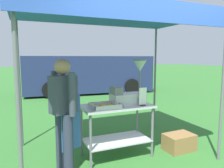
{
  "coord_description": "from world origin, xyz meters",
  "views": [
    {
      "loc": [
        -1.63,
        -1.84,
        1.62
      ],
      "look_at": [
        -0.24,
        1.46,
        1.18
      ],
      "focal_mm": 34.37,
      "sensor_mm": 36.0,
      "label": 1
    }
  ],
  "objects_px": {
    "donut_cart": "(117,119)",
    "donut_fryer": "(130,90)",
    "menu_sign": "(143,98)",
    "supply_crate": "(179,142)",
    "vendor": "(64,110)",
    "van_navy": "(88,74)",
    "stall_canopy": "(114,18)",
    "donut_tray": "(105,107)"
  },
  "relations": [
    {
      "from": "donut_cart",
      "to": "van_navy",
      "type": "height_order",
      "value": "van_navy"
    },
    {
      "from": "donut_fryer",
      "to": "vendor",
      "type": "height_order",
      "value": "vendor"
    },
    {
      "from": "donut_fryer",
      "to": "van_navy",
      "type": "bearing_deg",
      "value": 79.29
    },
    {
      "from": "donut_fryer",
      "to": "vendor",
      "type": "relative_size",
      "value": 0.46
    },
    {
      "from": "donut_tray",
      "to": "menu_sign",
      "type": "distance_m",
      "value": 0.62
    },
    {
      "from": "donut_cart",
      "to": "donut_fryer",
      "type": "bearing_deg",
      "value": 1.39
    },
    {
      "from": "donut_fryer",
      "to": "menu_sign",
      "type": "distance_m",
      "value": 0.26
    },
    {
      "from": "supply_crate",
      "to": "van_navy",
      "type": "xyz_separation_m",
      "value": [
        0.36,
        6.72,
        0.73
      ]
    },
    {
      "from": "stall_canopy",
      "to": "donut_cart",
      "type": "bearing_deg",
      "value": -90.0
    },
    {
      "from": "supply_crate",
      "to": "donut_tray",
      "type": "bearing_deg",
      "value": 174.98
    },
    {
      "from": "donut_fryer",
      "to": "supply_crate",
      "type": "xyz_separation_m",
      "value": [
        0.87,
        -0.23,
        -0.95
      ]
    },
    {
      "from": "donut_tray",
      "to": "van_navy",
      "type": "bearing_deg",
      "value": 75.54
    },
    {
      "from": "donut_cart",
      "to": "donut_tray",
      "type": "xyz_separation_m",
      "value": [
        -0.24,
        -0.11,
        0.25
      ]
    },
    {
      "from": "stall_canopy",
      "to": "menu_sign",
      "type": "distance_m",
      "value": 1.34
    },
    {
      "from": "stall_canopy",
      "to": "donut_tray",
      "type": "bearing_deg",
      "value": -139.41
    },
    {
      "from": "menu_sign",
      "to": "supply_crate",
      "type": "relative_size",
      "value": 0.55
    },
    {
      "from": "vendor",
      "to": "supply_crate",
      "type": "xyz_separation_m",
      "value": [
        1.98,
        -0.08,
        -0.76
      ]
    },
    {
      "from": "vendor",
      "to": "menu_sign",
      "type": "bearing_deg",
      "value": -1.85
    },
    {
      "from": "vendor",
      "to": "donut_cart",
      "type": "bearing_deg",
      "value": 9.49
    },
    {
      "from": "menu_sign",
      "to": "supply_crate",
      "type": "bearing_deg",
      "value": -2.91
    },
    {
      "from": "vendor",
      "to": "donut_tray",
      "type": "bearing_deg",
      "value": 3.64
    },
    {
      "from": "supply_crate",
      "to": "menu_sign",
      "type": "bearing_deg",
      "value": 177.09
    },
    {
      "from": "vendor",
      "to": "van_navy",
      "type": "distance_m",
      "value": 7.05
    },
    {
      "from": "donut_fryer",
      "to": "supply_crate",
      "type": "bearing_deg",
      "value": -14.79
    },
    {
      "from": "menu_sign",
      "to": "vendor",
      "type": "distance_m",
      "value": 1.25
    },
    {
      "from": "menu_sign",
      "to": "donut_cart",
      "type": "bearing_deg",
      "value": 153.31
    },
    {
      "from": "donut_tray",
      "to": "donut_cart",
      "type": "bearing_deg",
      "value": 23.89
    },
    {
      "from": "vendor",
      "to": "donut_fryer",
      "type": "bearing_deg",
      "value": 7.78
    },
    {
      "from": "donut_cart",
      "to": "vendor",
      "type": "xyz_separation_m",
      "value": [
        -0.87,
        -0.15,
        0.27
      ]
    },
    {
      "from": "supply_crate",
      "to": "van_navy",
      "type": "relative_size",
      "value": 0.09
    },
    {
      "from": "supply_crate",
      "to": "van_navy",
      "type": "bearing_deg",
      "value": 86.94
    },
    {
      "from": "stall_canopy",
      "to": "donut_tray",
      "type": "distance_m",
      "value": 1.39
    },
    {
      "from": "stall_canopy",
      "to": "donut_fryer",
      "type": "bearing_deg",
      "value": -21.49
    },
    {
      "from": "donut_fryer",
      "to": "van_navy",
      "type": "height_order",
      "value": "van_navy"
    },
    {
      "from": "donut_cart",
      "to": "vendor",
      "type": "distance_m",
      "value": 0.93
    },
    {
      "from": "donut_fryer",
      "to": "van_navy",
      "type": "relative_size",
      "value": 0.13
    },
    {
      "from": "donut_cart",
      "to": "donut_tray",
      "type": "height_order",
      "value": "donut_tray"
    },
    {
      "from": "donut_cart",
      "to": "donut_fryer",
      "type": "distance_m",
      "value": 0.52
    },
    {
      "from": "donut_tray",
      "to": "supply_crate",
      "type": "xyz_separation_m",
      "value": [
        1.34,
        -0.12,
        -0.74
      ]
    },
    {
      "from": "donut_fryer",
      "to": "vendor",
      "type": "xyz_separation_m",
      "value": [
        -1.11,
        -0.15,
        -0.19
      ]
    },
    {
      "from": "stall_canopy",
      "to": "donut_cart",
      "type": "distance_m",
      "value": 1.61
    },
    {
      "from": "supply_crate",
      "to": "van_navy",
      "type": "height_order",
      "value": "van_navy"
    }
  ]
}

